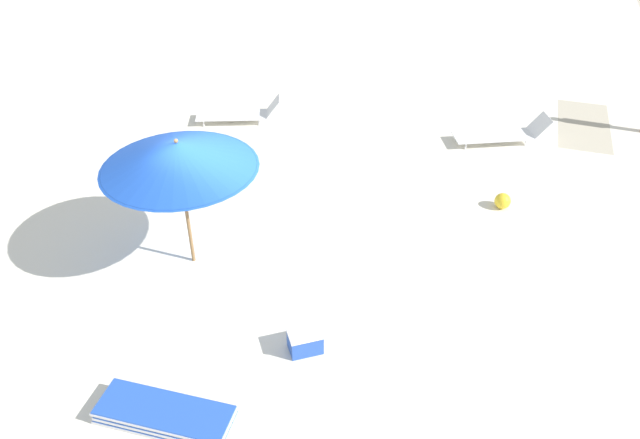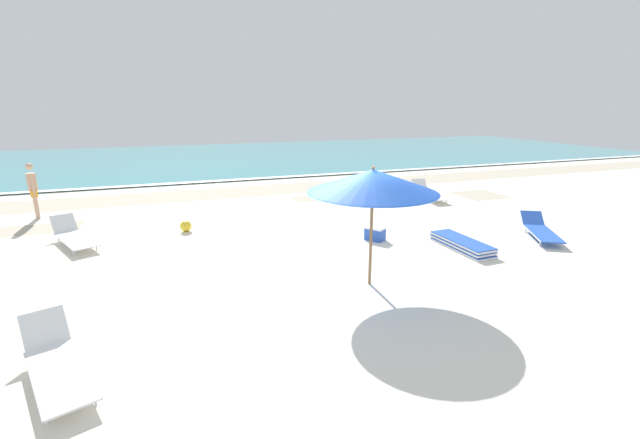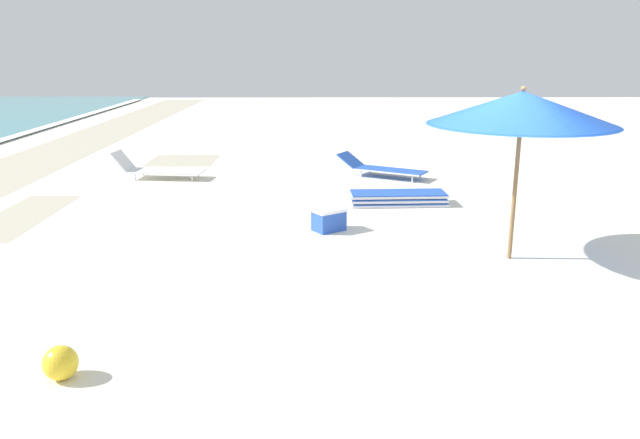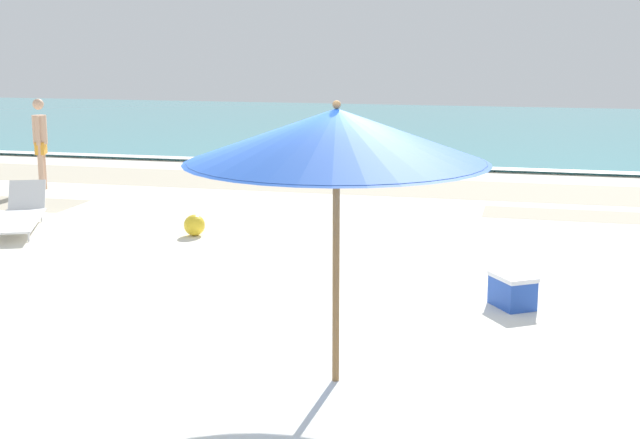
# 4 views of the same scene
# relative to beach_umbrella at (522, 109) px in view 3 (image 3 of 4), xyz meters

# --- Properties ---
(ground_plane) EXTENTS (60.00, 60.00, 0.16)m
(ground_plane) POSITION_rel_beach_umbrella_xyz_m (-0.77, 0.89, -2.20)
(ground_plane) COLOR silver
(beach_umbrella) EXTENTS (2.54, 2.54, 2.42)m
(beach_umbrella) POSITION_rel_beach_umbrella_xyz_m (0.00, 0.00, 0.00)
(beach_umbrella) COLOR olive
(beach_umbrella) RESTS_ON ground_plane
(lounger_stack) EXTENTS (0.69, 1.89, 0.24)m
(lounger_stack) POSITION_rel_beach_umbrella_xyz_m (3.17, 1.19, -2.00)
(lounger_stack) COLOR blue
(lounger_stack) RESTS_ON ground_plane
(sun_lounger_under_umbrella) EXTENTS (1.55, 2.11, 0.49)m
(sun_lounger_under_umbrella) POSITION_rel_beach_umbrella_xyz_m (5.80, 1.24, -1.91)
(sun_lounger_under_umbrella) COLOR blue
(sun_lounger_under_umbrella) RESTS_ON ground_plane
(sun_lounger_near_water_right) EXTENTS (0.81, 2.10, 0.62)m
(sun_lounger_near_water_right) POSITION_rel_beach_umbrella_xyz_m (5.65, 6.39, -1.90)
(sun_lounger_near_water_right) COLOR white
(sun_lounger_near_water_right) RESTS_ON ground_plane
(beach_ball) EXTENTS (0.32, 0.32, 0.32)m
(beach_ball) POSITION_rel_beach_umbrella_xyz_m (-3.32, 5.09, -1.96)
(beach_ball) COLOR yellow
(beach_ball) RESTS_ON ground_plane
(cooler_box) EXTENTS (0.57, 0.61, 0.37)m
(cooler_box) POSITION_rel_beach_umbrella_xyz_m (1.42, 2.55, -1.94)
(cooler_box) COLOR blue
(cooler_box) RESTS_ON ground_plane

